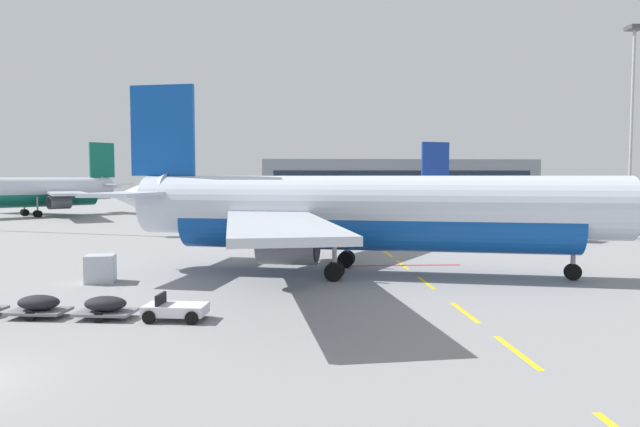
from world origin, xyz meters
TOP-DOWN VIEW (x-y plane):
  - ground at (40.00, 40.00)m, footprint 400.00×400.00m
  - apron_paint_markings at (18.00, 37.56)m, footprint 8.00×95.49m
  - airliner_foreground at (14.76, 18.69)m, footprint 34.49×33.65m
  - airliner_mid_left at (37.70, 97.26)m, footprint 33.42×34.37m
  - airliner_far_center at (40.13, 58.46)m, footprint 29.85×29.07m
  - airliner_far_right at (-30.80, 73.31)m, footprint 28.87×28.42m
  - fuel_service_truck at (35.15, 38.09)m, footprint 6.50×6.78m
  - baggage_train at (0.69, 8.03)m, footprint 11.69×3.05m
  - uld_cargo_container at (-0.88, 16.68)m, footprint 1.81×1.78m
  - apron_light_mast_far at (52.64, 52.33)m, footprint 1.80×1.80m
  - terminal_satellite at (39.07, 136.40)m, footprint 70.66×21.16m

SIDE VIEW (x-z plane):
  - ground at x=40.00m, z-range 0.00..0.00m
  - apron_paint_markings at x=18.00m, z-range 0.00..0.01m
  - baggage_train at x=0.69m, z-range -0.04..1.10m
  - uld_cargo_container at x=-0.88m, z-range 0.00..1.60m
  - fuel_service_truck at x=35.15m, z-range 0.08..3.22m
  - airliner_far_center at x=40.13m, z-range -1.87..8.72m
  - airliner_far_right at x=-30.80m, z-range -2.11..9.84m
  - airliner_foreground at x=14.76m, z-range -2.15..10.05m
  - airliner_mid_left at x=37.70m, z-range -2.15..10.07m
  - terminal_satellite at x=39.07m, z-range -0.78..11.48m
  - apron_light_mast_far at x=52.64m, z-range 3.02..27.71m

